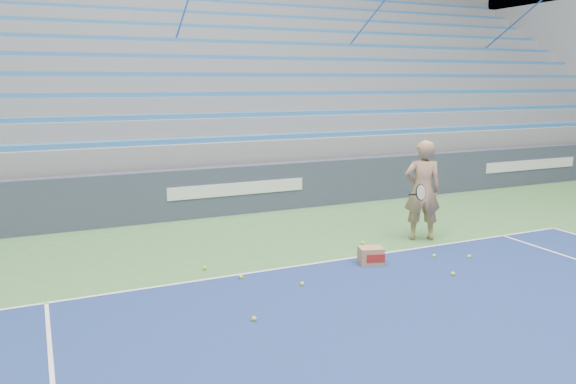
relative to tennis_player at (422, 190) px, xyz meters
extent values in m
cube|color=white|center=(-2.51, -0.50, -0.94)|extent=(10.97, 0.05, 0.00)
cube|color=#363D52|center=(-2.51, 3.50, -0.40)|extent=(30.00, 0.30, 1.10)
cube|color=white|center=(-2.51, 3.34, -0.35)|extent=(3.20, 0.02, 0.28)
cube|color=white|center=(6.49, 3.34, -0.35)|extent=(3.40, 0.02, 0.28)
cube|color=gray|center=(-2.51, 8.05, -0.40)|extent=(30.00, 8.50, 1.10)
cube|color=gray|center=(-2.51, 8.05, 0.40)|extent=(30.00, 8.50, 0.50)
cube|color=#316EB1|center=(-2.51, 4.17, 0.70)|extent=(29.60, 0.42, 0.11)
cube|color=gray|center=(-2.51, 8.47, 0.90)|extent=(30.00, 7.65, 0.50)
cube|color=#316EB1|center=(-2.51, 5.02, 1.20)|extent=(29.60, 0.42, 0.11)
cube|color=gray|center=(-2.51, 8.90, 1.40)|extent=(30.00, 6.80, 0.50)
cube|color=#316EB1|center=(-2.51, 5.87, 1.70)|extent=(29.60, 0.42, 0.11)
cube|color=gray|center=(-2.51, 9.32, 1.90)|extent=(30.00, 5.95, 0.50)
cube|color=#316EB1|center=(-2.51, 6.72, 2.20)|extent=(29.60, 0.42, 0.11)
cube|color=gray|center=(-2.51, 9.75, 2.40)|extent=(30.00, 5.10, 0.50)
cube|color=#316EB1|center=(-2.51, 7.57, 2.70)|extent=(29.60, 0.42, 0.11)
cube|color=gray|center=(-2.51, 10.17, 2.90)|extent=(30.00, 4.25, 0.50)
cube|color=#316EB1|center=(-2.51, 8.42, 3.20)|extent=(29.60, 0.42, 0.11)
cube|color=gray|center=(-2.51, 10.60, 3.40)|extent=(30.00, 3.40, 0.50)
cube|color=#316EB1|center=(-2.51, 9.27, 3.70)|extent=(29.60, 0.42, 0.11)
cube|color=gray|center=(-2.51, 11.02, 3.90)|extent=(30.00, 2.55, 0.50)
cube|color=#316EB1|center=(-2.51, 10.12, 4.20)|extent=(29.60, 0.42, 0.11)
cube|color=gray|center=(-2.51, 11.45, 4.40)|extent=(30.00, 1.70, 0.50)
cube|color=gray|center=(12.64, 8.05, 2.10)|extent=(0.30, 8.80, 6.10)
cube|color=gray|center=(-2.51, 12.60, 2.70)|extent=(31.00, 0.40, 7.30)
cylinder|color=#3666C0|center=(-2.51, 8.05, 3.65)|extent=(0.05, 8.53, 5.04)
cylinder|color=#3666C0|center=(3.49, 8.05, 3.65)|extent=(0.05, 8.53, 5.04)
cylinder|color=#3666C0|center=(9.49, 8.05, 3.65)|extent=(0.05, 8.53, 5.04)
imported|color=tan|center=(0.00, 0.00, 0.00)|extent=(0.82, 0.70, 1.91)
cylinder|color=black|center=(-0.35, -0.25, 0.00)|extent=(0.12, 0.27, 0.08)
cylinder|color=beige|center=(-0.45, -0.53, 0.10)|extent=(0.29, 0.16, 0.28)
torus|color=black|center=(-0.45, -0.53, 0.10)|extent=(0.31, 0.18, 0.30)
cube|color=#A97B51|center=(-1.69, -0.89, -0.81)|extent=(0.45, 0.39, 0.29)
cube|color=#B21E19|center=(-1.69, -1.04, -0.81)|extent=(0.30, 0.10, 0.13)
sphere|color=#C0E72F|center=(-4.27, -0.04, -0.92)|extent=(0.07, 0.07, 0.07)
sphere|color=#C0E72F|center=(0.02, -1.32, -0.92)|extent=(0.07, 0.07, 0.07)
sphere|color=#C0E72F|center=(-3.88, -0.68, -0.92)|extent=(0.07, 0.07, 0.07)
sphere|color=#C0E72F|center=(-4.26, -2.20, -0.92)|extent=(0.07, 0.07, 0.07)
sphere|color=#C0E72F|center=(-0.83, -1.90, -0.92)|extent=(0.07, 0.07, 0.07)
sphere|color=#C0E72F|center=(-3.16, -1.33, -0.92)|extent=(0.07, 0.07, 0.07)
sphere|color=#C0E72F|center=(-1.20, 0.14, -0.92)|extent=(0.07, 0.07, 0.07)
sphere|color=#C0E72F|center=(-0.50, -1.04, -0.92)|extent=(0.07, 0.07, 0.07)
camera|label=1|loc=(-6.60, -8.40, 2.01)|focal=35.00mm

